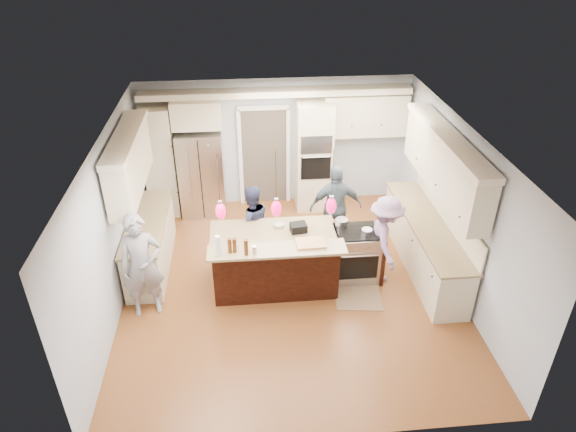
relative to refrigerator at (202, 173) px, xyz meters
name	(u,v)px	position (x,y,z in m)	size (l,w,h in m)	color
ground_plane	(290,284)	(1.55, -2.64, -0.90)	(6.00, 6.00, 0.00)	brown
room_shell	(290,190)	(1.55, -2.64, 0.92)	(5.54, 6.04, 2.72)	#B2BCC6
refrigerator	(202,173)	(0.00, 0.00, 0.00)	(0.90, 0.70, 1.80)	#B7B7BC
oven_column	(314,157)	(2.30, 0.03, 0.25)	(0.72, 0.69, 2.30)	beige
back_upper_cabinets	(239,134)	(0.80, 0.12, 0.77)	(5.30, 0.61, 2.54)	beige
right_counter_run	(432,215)	(3.99, -2.34, 0.16)	(0.64, 3.10, 2.51)	beige
left_cabinets	(143,214)	(-0.89, -1.84, 0.16)	(0.64, 2.30, 2.51)	beige
kitchen_island	(275,259)	(1.30, -2.57, -0.42)	(2.10, 1.46, 1.12)	black
island_range	(357,254)	(2.71, -2.49, -0.44)	(0.82, 0.71, 0.92)	#B7B7BC
pendant_lights	(276,208)	(1.30, -3.15, 0.90)	(1.75, 0.15, 1.03)	black
person_bar_end	(142,266)	(-0.75, -3.09, -0.02)	(0.64, 0.42, 1.75)	gray
person_far_left	(252,224)	(0.95, -1.79, -0.17)	(0.71, 0.55, 1.46)	#272B4B
person_far_right	(336,207)	(2.50, -1.51, -0.07)	(0.97, 0.40, 1.65)	#4C5F6A
person_range_side	(385,239)	(3.15, -2.57, -0.12)	(1.00, 0.58, 1.55)	gray
floor_rug	(357,289)	(2.67, -2.89, -0.89)	(0.75, 1.09, 0.01)	#967752
water_bottle	(218,246)	(0.43, -3.26, 0.39)	(0.08, 0.08, 0.33)	silver
beer_bottle_a	(230,246)	(0.60, -3.22, 0.34)	(0.06, 0.06, 0.25)	#47250C
beer_bottle_b	(246,247)	(0.84, -3.29, 0.35)	(0.07, 0.07, 0.26)	#47250C
beer_bottle_c	(235,245)	(0.67, -3.21, 0.34)	(0.06, 0.06, 0.24)	#47250C
drink_can	(254,250)	(0.96, -3.26, 0.28)	(0.06, 0.06, 0.12)	#B7B7BC
cutting_board	(311,243)	(1.82, -3.11, 0.24)	(0.44, 0.31, 0.03)	tan
pot_large	(342,222)	(2.46, -2.31, 0.08)	(0.21, 0.21, 0.13)	#B7B7BC
pot_small	(367,232)	(2.83, -2.60, 0.06)	(0.17, 0.17, 0.09)	#B7B7BC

